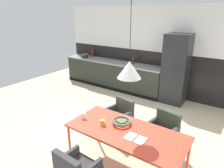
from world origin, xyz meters
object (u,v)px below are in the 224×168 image
at_px(refrigerator_column, 176,69).
at_px(armchair_near_window, 75,168).
at_px(dining_table, 126,133).
at_px(mug_dark_espresso, 103,122).
at_px(open_book, 135,138).
at_px(armchair_facing_counter, 164,127).
at_px(cooking_pot, 85,56).
at_px(armchair_corner_seat, 120,112).
at_px(mug_short_terracotta, 84,116).
at_px(bottle_oil_tall, 93,53).
at_px(fruit_bowl, 122,121).
at_px(bottle_vinegar_dark, 133,60).
at_px(pendant_lamp_over_table_near, 129,70).

height_order(refrigerator_column, armchair_near_window, refrigerator_column).
relative_size(dining_table, mug_dark_espresso, 15.23).
relative_size(dining_table, open_book, 6.12).
height_order(armchair_facing_counter, cooking_pot, cooking_pot).
bearing_deg(cooking_pot, armchair_near_window, -49.81).
height_order(armchair_corner_seat, mug_short_terracotta, mug_short_terracotta).
distance_m(mug_short_terracotta, bottle_oil_tall, 4.27).
xyz_separation_m(mug_dark_espresso, cooking_pot, (-3.10, 3.05, 0.15)).
bearing_deg(mug_short_terracotta, dining_table, 6.76).
distance_m(refrigerator_column, mug_short_terracotta, 3.20).
bearing_deg(armchair_corner_seat, open_book, 144.04).
xyz_separation_m(armchair_near_window, mug_short_terracotta, (-0.46, 0.70, 0.30)).
distance_m(dining_table, armchair_facing_counter, 0.91).
distance_m(dining_table, cooking_pot, 4.58).
xyz_separation_m(armchair_corner_seat, mug_dark_espresso, (0.25, -0.93, 0.31)).
height_order(fruit_bowl, mug_dark_espresso, mug_dark_espresso).
height_order(refrigerator_column, armchair_facing_counter, refrigerator_column).
bearing_deg(fruit_bowl, refrigerator_column, 92.02).
relative_size(armchair_corner_seat, bottle_vinegar_dark, 2.67).
relative_size(mug_dark_espresso, bottle_vinegar_dark, 0.41).
relative_size(mug_short_terracotta, bottle_oil_tall, 0.38).
distance_m(open_book, mug_short_terracotta, 0.98).
bearing_deg(armchair_corner_seat, cooking_pot, -24.27).
bearing_deg(bottle_vinegar_dark, pendant_lamp_over_table_near, -62.21).
xyz_separation_m(armchair_facing_counter, mug_dark_espresso, (-0.68, -0.91, 0.32)).
relative_size(open_book, bottle_oil_tall, 0.95).
bearing_deg(bottle_vinegar_dark, cooking_pot, -175.45).
relative_size(armchair_facing_counter, mug_short_terracotta, 6.48).
bearing_deg(mug_dark_espresso, fruit_bowl, 41.40).
relative_size(armchair_near_window, cooking_pot, 3.39).
relative_size(open_book, bottle_vinegar_dark, 1.02).
bearing_deg(armchair_near_window, pendant_lamp_over_table_near, 72.51).
height_order(mug_short_terracotta, bottle_vinegar_dark, bottle_vinegar_dark).
relative_size(refrigerator_column, armchair_near_window, 2.46).
bearing_deg(mug_dark_espresso, armchair_corner_seat, 105.32).
relative_size(refrigerator_column, pendant_lamp_over_table_near, 1.91).
relative_size(refrigerator_column, armchair_corner_seat, 2.49).
relative_size(armchair_facing_counter, armchair_corner_seat, 1.00).
xyz_separation_m(fruit_bowl, cooking_pot, (-3.32, 2.85, 0.15)).
bearing_deg(cooking_pot, armchair_corner_seat, -36.69).
bearing_deg(fruit_bowl, cooking_pot, 139.39).
bearing_deg(bottle_oil_tall, dining_table, -44.02).
relative_size(refrigerator_column, fruit_bowl, 6.20).
bearing_deg(open_book, armchair_corner_seat, 131.62).
bearing_deg(refrigerator_column, bottle_oil_tall, 176.20).
relative_size(open_book, cooking_pot, 1.27).
bearing_deg(mug_short_terracotta, pendant_lamp_over_table_near, 9.85).
bearing_deg(cooking_pot, bottle_vinegar_dark, 4.55).
distance_m(open_book, bottle_oil_tall, 4.94).
height_order(cooking_pot, bottle_vinegar_dark, bottle_vinegar_dark).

